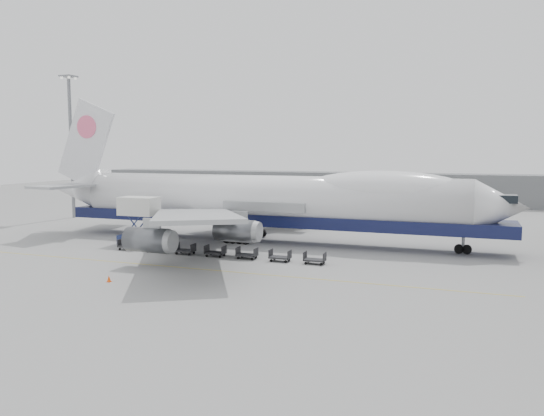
% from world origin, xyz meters
% --- Properties ---
extents(ground, '(260.00, 260.00, 0.00)m').
position_xyz_m(ground, '(0.00, 0.00, 0.00)').
color(ground, gray).
rests_on(ground, ground).
extents(apron_line, '(60.00, 0.15, 0.01)m').
position_xyz_m(apron_line, '(0.00, -6.00, 0.01)').
color(apron_line, gold).
rests_on(apron_line, ground).
extents(hangar, '(110.00, 8.00, 7.00)m').
position_xyz_m(hangar, '(-10.00, 70.00, 3.50)').
color(hangar, slate).
rests_on(hangar, ground).
extents(floodlight_mast, '(2.40, 2.40, 25.43)m').
position_xyz_m(floodlight_mast, '(-42.00, 24.00, 14.27)').
color(floodlight_mast, slate).
rests_on(floodlight_mast, ground).
extents(airliner, '(67.00, 55.30, 19.98)m').
position_xyz_m(airliner, '(0.64, 12.00, 5.62)').
color(airliner, white).
rests_on(airliner, ground).
extents(catering_truck, '(5.39, 3.79, 6.18)m').
position_xyz_m(catering_truck, '(-14.83, 4.52, 3.45)').
color(catering_truck, navy).
rests_on(catering_truck, ground).
extents(traffic_cone, '(0.41, 0.41, 0.61)m').
position_xyz_m(traffic_cone, '(-6.02, -13.63, 0.29)').
color(traffic_cone, '#FA4F0D').
rests_on(traffic_cone, ground).
extents(dolly_0, '(2.30, 1.35, 1.30)m').
position_xyz_m(dolly_0, '(-13.77, 0.45, 0.53)').
color(dolly_0, '#2D2D30').
rests_on(dolly_0, ground).
extents(dolly_1, '(2.30, 1.35, 1.30)m').
position_xyz_m(dolly_1, '(-9.81, 0.45, 0.53)').
color(dolly_1, '#2D2D30').
rests_on(dolly_1, ground).
extents(dolly_2, '(2.30, 1.35, 1.30)m').
position_xyz_m(dolly_2, '(-5.85, 0.45, 0.53)').
color(dolly_2, '#2D2D30').
rests_on(dolly_2, ground).
extents(dolly_3, '(2.30, 1.35, 1.30)m').
position_xyz_m(dolly_3, '(-1.89, 0.45, 0.53)').
color(dolly_3, '#2D2D30').
rests_on(dolly_3, ground).
extents(dolly_4, '(2.30, 1.35, 1.30)m').
position_xyz_m(dolly_4, '(2.07, 0.45, 0.53)').
color(dolly_4, '#2D2D30').
rests_on(dolly_4, ground).
extents(dolly_5, '(2.30, 1.35, 1.30)m').
position_xyz_m(dolly_5, '(6.03, 0.45, 0.53)').
color(dolly_5, '#2D2D30').
rests_on(dolly_5, ground).
extents(dolly_6, '(2.30, 1.35, 1.30)m').
position_xyz_m(dolly_6, '(9.99, 0.45, 0.53)').
color(dolly_6, '#2D2D30').
rests_on(dolly_6, ground).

